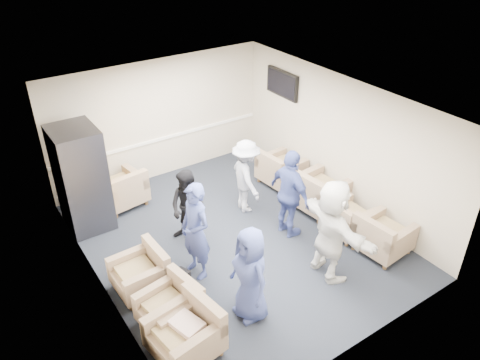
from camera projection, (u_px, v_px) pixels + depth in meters
floor at (235, 239)px, 8.82m from camera, size 6.00×6.00×0.00m
ceiling at (234, 105)px, 7.43m from camera, size 6.00×6.00×0.00m
back_wall at (160, 120)px, 10.26m from camera, size 5.00×0.02×2.70m
front_wall at (364, 277)px, 5.99m from camera, size 5.00×0.02×2.70m
left_wall at (94, 226)px, 6.92m from camera, size 0.02×6.00×2.70m
right_wall at (339, 142)px, 9.32m from camera, size 0.02×6.00×2.70m
chair_rail at (162, 139)px, 10.47m from camera, size 4.98×0.04×0.06m
tv at (282, 84)px, 10.21m from camera, size 0.10×1.00×0.58m
armchair_left_near at (188, 333)px, 6.47m from camera, size 0.97×0.97×0.69m
armchair_left_mid at (173, 307)px, 6.92m from camera, size 0.90×0.90×0.63m
armchair_left_far at (143, 273)px, 7.55m from camera, size 0.81×0.81×0.63m
armchair_right_near at (381, 237)px, 8.32m from camera, size 0.91×0.91×0.68m
armchair_right_midnear at (346, 219)px, 8.84m from camera, size 0.78×0.78×0.62m
armchair_right_midfar at (317, 193)px, 9.49m from camera, size 1.03×1.03×0.76m
armchair_right_far at (279, 170)px, 10.38m from camera, size 0.92×0.92×0.68m
armchair_corner at (122, 191)px, 9.63m from camera, size 0.99×0.99×0.70m
vending_machine at (82, 179)px, 8.74m from camera, size 0.83×0.97×2.04m
backpack at (180, 281)px, 7.46m from camera, size 0.36×0.31×0.52m
pillow at (187, 325)px, 6.36m from camera, size 0.43×0.50×0.12m
person_front_left at (250, 275)px, 6.83m from camera, size 0.52×0.78×1.58m
person_mid_left at (196, 232)px, 7.59m from camera, size 0.50×0.68×1.74m
person_back_left at (189, 208)px, 8.41m from camera, size 0.85×0.90×1.48m
person_back_right at (246, 176)px, 9.29m from camera, size 0.76×1.09×1.55m
person_mid_right at (290, 194)px, 8.53m from camera, size 0.44×1.03×1.76m
person_front_right at (332, 230)px, 7.56m from camera, size 0.68×1.72×1.82m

